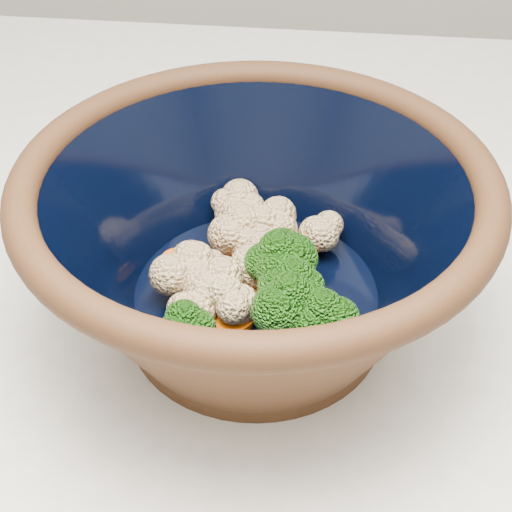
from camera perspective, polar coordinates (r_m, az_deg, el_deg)
name	(u,v)px	position (r m, az deg, el deg)	size (l,w,h in m)	color
mixing_bowl	(256,241)	(0.49, 0.00, 1.19)	(0.38, 0.38, 0.14)	black
vegetable_pile	(256,272)	(0.50, 0.01, -1.25)	(0.14, 0.16, 0.06)	#608442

